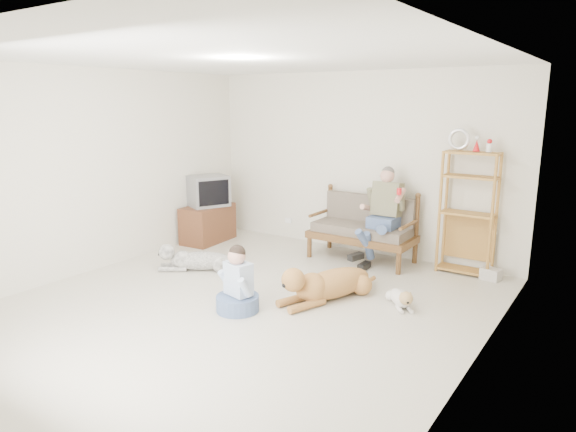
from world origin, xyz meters
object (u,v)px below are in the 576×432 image
Objects in this scene: tv_stand at (208,223)px; golden_retriever at (326,284)px; loveseat at (364,227)px; etagere at (468,212)px.

tv_stand is 3.11m from golden_retriever.
loveseat is at bearing 7.75° from tv_stand.
golden_retriever is at bearing -26.00° from tv_stand.
loveseat reaches higher than tv_stand.
etagere is at bearing 80.78° from golden_retriever.
tv_stand is 0.63× the size of golden_retriever.
loveseat is 1.60× the size of tv_stand.
loveseat is 1.46m from etagere.
golden_retriever is (2.90, -1.13, -0.11)m from tv_stand.
tv_stand reaches higher than golden_retriever.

